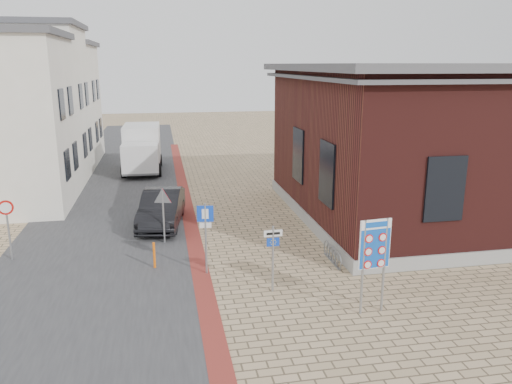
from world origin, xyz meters
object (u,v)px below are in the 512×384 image
object	(u,v)px
border_sign	(375,246)
parking_sign	(206,227)
bollard	(154,255)
sedan	(162,208)
box_truck	(142,148)
essen_sign	(273,249)

from	to	relation	value
border_sign	parking_sign	world-z (taller)	border_sign
bollard	border_sign	bearing A→B (deg)	-35.72
border_sign	sedan	bearing A→B (deg)	115.97
box_truck	border_sign	xyz separation A→B (m)	(6.84, -20.74, 0.45)
essen_sign	bollard	xyz separation A→B (m)	(-3.57, 2.51, -0.91)
box_truck	bollard	bearing A→B (deg)	-85.98
border_sign	bollard	world-z (taller)	border_sign
box_truck	essen_sign	xyz separation A→B (m)	(4.41, -18.94, -0.14)
box_truck	parking_sign	distance (m)	17.43
essen_sign	bollard	size ratio (longest dim) A/B	2.27
sedan	border_sign	distance (m)	10.82
border_sign	box_truck	bearing A→B (deg)	102.20
sedan	parking_sign	xyz separation A→B (m)	(1.40, -5.61, 0.90)
box_truck	sedan	bearing A→B (deg)	-83.31
parking_sign	box_truck	bearing A→B (deg)	106.54
border_sign	parking_sign	size ratio (longest dim) A/B	1.12
box_truck	parking_sign	xyz separation A→B (m)	(2.54, -17.24, 0.14)
box_truck	parking_sign	size ratio (longest dim) A/B	2.32
essen_sign	bollard	world-z (taller)	essen_sign
sedan	essen_sign	world-z (taller)	essen_sign
box_truck	essen_sign	world-z (taller)	box_truck
box_truck	bollard	world-z (taller)	box_truck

